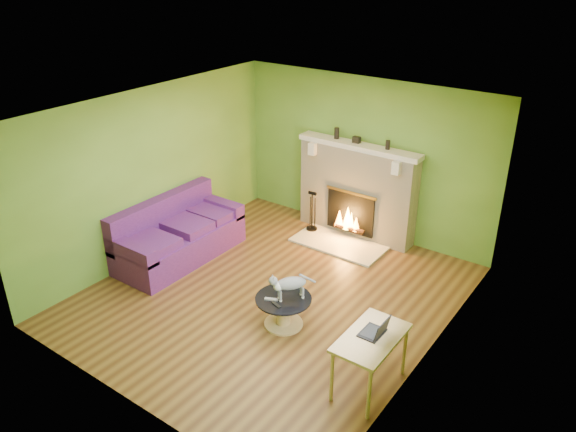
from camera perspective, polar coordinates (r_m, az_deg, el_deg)
name	(u,v)px	position (r m, az deg, el deg)	size (l,w,h in m)	color
floor	(272,295)	(7.90, -1.62, -7.98)	(5.00, 5.00, 0.00)	#533117
ceiling	(270,112)	(6.82, -1.89, 10.54)	(5.00, 5.00, 0.00)	white
wall_back	(364,157)	(9.23, 7.75, 5.93)	(5.00, 5.00, 0.00)	#55812A
wall_front	(115,299)	(5.74, -17.18, -8.05)	(5.00, 5.00, 0.00)	#55812A
wall_left	(152,173)	(8.71, -13.63, 4.23)	(5.00, 5.00, 0.00)	#55812A
wall_right	(436,261)	(6.31, 14.80, -4.49)	(5.00, 5.00, 0.00)	#55812A
window_frame	(401,277)	(5.46, 11.41, -6.13)	(1.20, 1.20, 0.00)	silver
window_pane	(400,277)	(5.46, 11.33, -6.10)	(1.06, 1.06, 0.00)	white
fireplace	(357,191)	(9.26, 7.01, 2.56)	(2.10, 0.46, 1.58)	beige
hearth	(339,244)	(9.19, 5.18, -2.81)	(1.50, 0.75, 0.03)	beige
mantel	(359,146)	(8.98, 7.21, 7.03)	(2.10, 0.28, 0.08)	beige
sofa	(177,235)	(8.84, -11.22, -1.94)	(0.93, 2.05, 0.92)	#451961
coffee_table	(283,309)	(7.20, -0.46, -9.46)	(0.72, 0.72, 0.40)	tan
desk	(371,343)	(6.15, 8.42, -12.62)	(0.53, 0.92, 0.68)	tan
cat	(291,286)	(7.00, 0.30, -7.13)	(0.21, 0.58, 0.36)	slate
remote_silver	(271,299)	(7.07, -1.71, -8.44)	(0.17, 0.04, 0.02)	gray
remote_black	(276,305)	(6.97, -1.22, -9.00)	(0.16, 0.04, 0.02)	black
laptop	(373,325)	(6.08, 8.60, -10.89)	(0.26, 0.29, 0.22)	black
fire_tools	(312,211)	(9.43, 2.46, 0.54)	(0.19, 0.19, 0.70)	black
mantel_vase_left	(337,133)	(9.16, 4.97, 8.38)	(0.08, 0.08, 0.18)	black
mantel_vase_right	(388,145)	(8.76, 10.10, 7.12)	(0.07, 0.07, 0.14)	black
mantel_box	(357,140)	(9.00, 6.98, 7.70)	(0.12, 0.08, 0.10)	black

